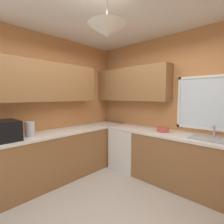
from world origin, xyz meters
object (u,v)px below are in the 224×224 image
kettle (30,129)px  sink_assembly (211,139)px  bowl (163,129)px  dishwasher (128,148)px  microwave (4,131)px

kettle → sink_assembly: kettle is taller
sink_assembly → bowl: (-0.78, -0.01, 0.03)m
dishwasher → bowl: (0.78, 0.03, 0.52)m
microwave → sink_assembly: size_ratio=0.83×
microwave → bowl: microwave is taller
kettle → sink_assembly: bearing=39.4°
dishwasher → sink_assembly: (1.55, 0.04, 0.48)m
sink_assembly → dishwasher: bearing=-178.6°
sink_assembly → kettle: bearing=-140.6°
microwave → kettle: size_ratio=2.01×
dishwasher → bowl: 0.93m
microwave → bowl: bearing=56.2°
kettle → microwave: bearing=-93.2°
microwave → kettle: microwave is taller
dishwasher → bowl: bearing=2.2°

